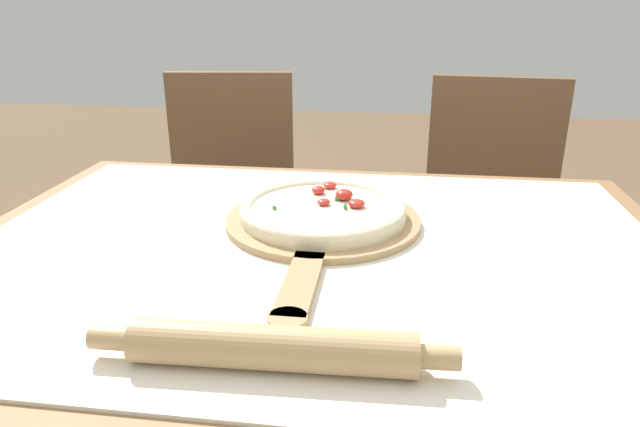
% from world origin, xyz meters
% --- Properties ---
extents(dining_table, '(1.19, 0.89, 0.74)m').
position_xyz_m(dining_table, '(0.00, 0.00, 0.62)').
color(dining_table, olive).
rests_on(dining_table, ground_plane).
extents(towel_cloth, '(1.11, 0.81, 0.00)m').
position_xyz_m(towel_cloth, '(0.00, 0.00, 0.74)').
color(towel_cloth, white).
rests_on(towel_cloth, dining_table).
extents(pizza_peel, '(0.34, 0.53, 0.01)m').
position_xyz_m(pizza_peel, '(-0.00, 0.08, 0.75)').
color(pizza_peel, tan).
rests_on(pizza_peel, towel_cloth).
extents(pizza, '(0.29, 0.29, 0.04)m').
position_xyz_m(pizza, '(-0.00, 0.10, 0.77)').
color(pizza, beige).
rests_on(pizza, pizza_peel).
extents(rolling_pin, '(0.40, 0.06, 0.05)m').
position_xyz_m(rolling_pin, '(-0.00, -0.32, 0.77)').
color(rolling_pin, tan).
rests_on(rolling_pin, towel_cloth).
extents(chair_left, '(0.44, 0.44, 0.91)m').
position_xyz_m(chair_left, '(-0.37, 0.77, 0.53)').
color(chair_left, brown).
rests_on(chair_left, ground_plane).
extents(chair_right, '(0.44, 0.44, 0.91)m').
position_xyz_m(chair_right, '(0.40, 0.77, 0.53)').
color(chair_right, brown).
rests_on(chair_right, ground_plane).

